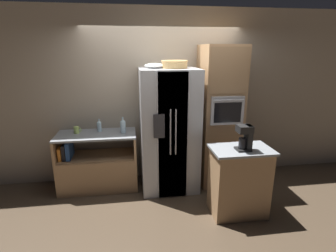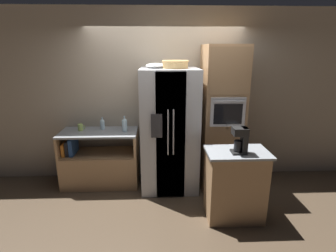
{
  "view_description": "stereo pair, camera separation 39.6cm",
  "coord_description": "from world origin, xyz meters",
  "px_view_note": "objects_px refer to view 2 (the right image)",
  "views": [
    {
      "loc": [
        -0.52,
        -3.81,
        2.15
      ],
      "look_at": [
        0.02,
        -0.04,
        1.04
      ],
      "focal_mm": 28.0,
      "sensor_mm": 36.0,
      "label": 1
    },
    {
      "loc": [
        -0.13,
        -3.85,
        2.15
      ],
      "look_at": [
        0.02,
        -0.04,
        1.04
      ],
      "focal_mm": 28.0,
      "sensor_mm": 36.0,
      "label": 2
    }
  ],
  "objects_px": {
    "fruit_bowl": "(156,66)",
    "bottle_tall": "(102,124)",
    "wicker_basket": "(175,64)",
    "bottle_short": "(125,124)",
    "wall_oven": "(221,118)",
    "coffee_maker": "(241,139)",
    "refrigerator": "(169,130)",
    "mug": "(81,127)"
  },
  "relations": [
    {
      "from": "fruit_bowl",
      "to": "bottle_tall",
      "type": "xyz_separation_m",
      "value": [
        -0.88,
        0.16,
        -0.93
      ]
    },
    {
      "from": "wicker_basket",
      "to": "bottle_short",
      "type": "distance_m",
      "value": 1.23
    },
    {
      "from": "wall_oven",
      "to": "coffee_maker",
      "type": "bearing_deg",
      "value": -89.75
    },
    {
      "from": "fruit_bowl",
      "to": "bottle_short",
      "type": "xyz_separation_m",
      "value": [
        -0.51,
        0.03,
        -0.91
      ]
    },
    {
      "from": "fruit_bowl",
      "to": "coffee_maker",
      "type": "xyz_separation_m",
      "value": [
        1.02,
        -1.01,
        -0.82
      ]
    },
    {
      "from": "wall_oven",
      "to": "bottle_short",
      "type": "relative_size",
      "value": 8.91
    },
    {
      "from": "refrigerator",
      "to": "mug",
      "type": "bearing_deg",
      "value": 172.78
    },
    {
      "from": "bottle_tall",
      "to": "bottle_short",
      "type": "xyz_separation_m",
      "value": [
        0.37,
        -0.13,
        0.02
      ]
    },
    {
      "from": "fruit_bowl",
      "to": "mug",
      "type": "height_order",
      "value": "fruit_bowl"
    },
    {
      "from": "refrigerator",
      "to": "coffee_maker",
      "type": "distance_m",
      "value": 1.26
    },
    {
      "from": "refrigerator",
      "to": "coffee_maker",
      "type": "height_order",
      "value": "refrigerator"
    },
    {
      "from": "refrigerator",
      "to": "bottle_short",
      "type": "relative_size",
      "value": 7.56
    },
    {
      "from": "bottle_tall",
      "to": "coffee_maker",
      "type": "relative_size",
      "value": 0.62
    },
    {
      "from": "bottle_short",
      "to": "mug",
      "type": "distance_m",
      "value": 0.72
    },
    {
      "from": "refrigerator",
      "to": "fruit_bowl",
      "type": "xyz_separation_m",
      "value": [
        -0.2,
        0.07,
        0.98
      ]
    },
    {
      "from": "fruit_bowl",
      "to": "coffee_maker",
      "type": "bearing_deg",
      "value": -44.72
    },
    {
      "from": "wall_oven",
      "to": "fruit_bowl",
      "type": "bearing_deg",
      "value": 179.36
    },
    {
      "from": "mug",
      "to": "coffee_maker",
      "type": "xyz_separation_m",
      "value": [
        2.24,
        -1.12,
        0.15
      ]
    },
    {
      "from": "wicker_basket",
      "to": "coffee_maker",
      "type": "xyz_separation_m",
      "value": [
        0.74,
        -0.93,
        -0.84
      ]
    },
    {
      "from": "bottle_tall",
      "to": "mug",
      "type": "relative_size",
      "value": 1.74
    },
    {
      "from": "bottle_short",
      "to": "coffee_maker",
      "type": "height_order",
      "value": "coffee_maker"
    },
    {
      "from": "wicker_basket",
      "to": "fruit_bowl",
      "type": "bearing_deg",
      "value": 163.86
    },
    {
      "from": "wicker_basket",
      "to": "bottle_tall",
      "type": "distance_m",
      "value": 1.53
    },
    {
      "from": "bottle_short",
      "to": "mug",
      "type": "bearing_deg",
      "value": 173.93
    },
    {
      "from": "bottle_short",
      "to": "wicker_basket",
      "type": "bearing_deg",
      "value": -8.21
    },
    {
      "from": "refrigerator",
      "to": "bottle_tall",
      "type": "relative_size",
      "value": 9.42
    },
    {
      "from": "wall_oven",
      "to": "wicker_basket",
      "type": "distance_m",
      "value": 1.12
    },
    {
      "from": "refrigerator",
      "to": "fruit_bowl",
      "type": "distance_m",
      "value": 1.0
    },
    {
      "from": "wicker_basket",
      "to": "fruit_bowl",
      "type": "distance_m",
      "value": 0.29
    },
    {
      "from": "wall_oven",
      "to": "refrigerator",
      "type": "bearing_deg",
      "value": -175.82
    },
    {
      "from": "refrigerator",
      "to": "wall_oven",
      "type": "height_order",
      "value": "wall_oven"
    },
    {
      "from": "bottle_tall",
      "to": "bottle_short",
      "type": "distance_m",
      "value": 0.4
    },
    {
      "from": "bottle_short",
      "to": "wall_oven",
      "type": "bearing_deg",
      "value": -1.64
    },
    {
      "from": "fruit_bowl",
      "to": "wall_oven",
      "type": "bearing_deg",
      "value": -0.64
    },
    {
      "from": "wall_oven",
      "to": "fruit_bowl",
      "type": "height_order",
      "value": "wall_oven"
    },
    {
      "from": "refrigerator",
      "to": "wicker_basket",
      "type": "height_order",
      "value": "wicker_basket"
    },
    {
      "from": "fruit_bowl",
      "to": "bottle_tall",
      "type": "relative_size",
      "value": 1.53
    },
    {
      "from": "coffee_maker",
      "to": "mug",
      "type": "bearing_deg",
      "value": 153.45
    },
    {
      "from": "bottle_tall",
      "to": "wicker_basket",
      "type": "bearing_deg",
      "value": -11.89
    },
    {
      "from": "refrigerator",
      "to": "fruit_bowl",
      "type": "height_order",
      "value": "fruit_bowl"
    },
    {
      "from": "bottle_tall",
      "to": "mug",
      "type": "xyz_separation_m",
      "value": [
        -0.34,
        -0.06,
        -0.04
      ]
    },
    {
      "from": "bottle_tall",
      "to": "coffee_maker",
      "type": "height_order",
      "value": "coffee_maker"
    }
  ]
}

